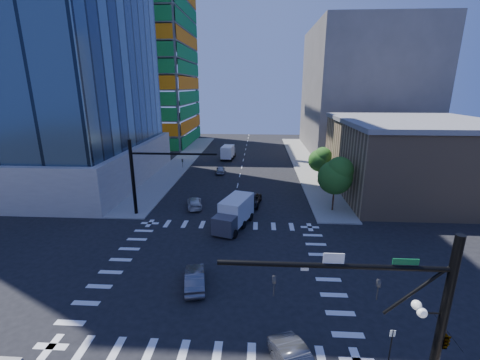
{
  "coord_description": "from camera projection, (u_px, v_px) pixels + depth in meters",
  "views": [
    {
      "loc": [
        3.23,
        -23.89,
        14.97
      ],
      "look_at": [
        1.33,
        8.0,
        5.6
      ],
      "focal_mm": 24.0,
      "sensor_mm": 36.0,
      "label": 1
    }
  ],
  "objects": [
    {
      "name": "tree_south",
      "position": [
        337.0,
        175.0,
        38.56
      ],
      "size": [
        4.16,
        4.16,
        6.82
      ],
      "color": "#382316",
      "rests_on": "sidewalk_ne"
    },
    {
      "name": "bg_building_ne",
      "position": [
        362.0,
        90.0,
        74.48
      ],
      "size": [
        24.0,
        30.0,
        28.0
      ],
      "primitive_type": "cube",
      "color": "#66605B",
      "rests_on": "ground"
    },
    {
      "name": "signal_mast_se",
      "position": [
        422.0,
        319.0,
        14.25
      ],
      "size": [
        10.51,
        2.48,
        9.0
      ],
      "color": "black",
      "rests_on": "sidewalk_se"
    },
    {
      "name": "car_sb_near",
      "position": [
        194.0,
        202.0,
        41.09
      ],
      "size": [
        2.73,
        4.65,
        1.26
      ],
      "primitive_type": "imported",
      "rotation": [
        0.0,
        0.0,
        3.37
      ],
      "color": "silver",
      "rests_on": "ground"
    },
    {
      "name": "commercial_building",
      "position": [
        412.0,
        157.0,
        45.43
      ],
      "size": [
        20.5,
        22.5,
        10.6
      ],
      "color": "#907453",
      "rests_on": "ground"
    },
    {
      "name": "no_parking_sign",
      "position": [
        391.0,
        343.0,
        17.66
      ],
      "size": [
        0.3,
        0.06,
        2.2
      ],
      "color": "black",
      "rests_on": "ground"
    },
    {
      "name": "ground",
      "position": [
        219.0,
        269.0,
        27.28
      ],
      "size": [
        160.0,
        160.0,
        0.0
      ],
      "primitive_type": "plane",
      "color": "black",
      "rests_on": "ground"
    },
    {
      "name": "car_sb_cross",
      "position": [
        195.0,
        278.0,
        24.76
      ],
      "size": [
        2.26,
        4.42,
        1.39
      ],
      "primitive_type": "imported",
      "rotation": [
        0.0,
        0.0,
        3.34
      ],
      "color": "#55545A",
      "rests_on": "ground"
    },
    {
      "name": "box_truck_far",
      "position": [
        228.0,
        153.0,
        68.35
      ],
      "size": [
        2.83,
        5.73,
        2.91
      ],
      "rotation": [
        0.0,
        0.0,
        3.06
      ],
      "color": "black",
      "rests_on": "ground"
    },
    {
      "name": "tree_north",
      "position": [
        321.0,
        159.0,
        50.23
      ],
      "size": [
        3.54,
        3.52,
        5.78
      ],
      "color": "#382316",
      "rests_on": "sidewalk_ne"
    },
    {
      "name": "road_markings",
      "position": [
        219.0,
        269.0,
        27.27
      ],
      "size": [
        20.0,
        20.0,
        0.01
      ],
      "primitive_type": "cube",
      "color": "silver",
      "rests_on": "ground"
    },
    {
      "name": "box_truck_near",
      "position": [
        233.0,
        216.0,
        34.91
      ],
      "size": [
        4.31,
        6.5,
        3.15
      ],
      "rotation": [
        0.0,
        0.0,
        -0.32
      ],
      "color": "black",
      "rests_on": "ground"
    },
    {
      "name": "signal_mast_nw",
      "position": [
        145.0,
        171.0,
        37.32
      ],
      "size": [
        10.2,
        0.4,
        9.0
      ],
      "color": "black",
      "rests_on": "sidewalk_nw"
    },
    {
      "name": "sidewalk_nw",
      "position": [
        183.0,
        161.0,
        66.28
      ],
      "size": [
        5.0,
        60.0,
        0.15
      ],
      "primitive_type": "cube",
      "color": "gray",
      "rests_on": "ground"
    },
    {
      "name": "car_nb_far",
      "position": [
        251.0,
        200.0,
        41.75
      ],
      "size": [
        2.95,
        5.27,
        1.39
      ],
      "primitive_type": "imported",
      "rotation": [
        0.0,
        0.0,
        -0.13
      ],
      "color": "black",
      "rests_on": "ground"
    },
    {
      "name": "construction_building",
      "position": [
        140.0,
        47.0,
        81.24
      ],
      "size": [
        25.16,
        34.5,
        70.6
      ],
      "color": "slate",
      "rests_on": "ground"
    },
    {
      "name": "sidewalk_ne",
      "position": [
        304.0,
        163.0,
        64.86
      ],
      "size": [
        5.0,
        60.0,
        0.15
      ],
      "primitive_type": "cube",
      "color": "gray",
      "rests_on": "ground"
    },
    {
      "name": "car_sb_mid",
      "position": [
        220.0,
        170.0,
        57.16
      ],
      "size": [
        1.81,
        3.85,
        1.27
      ],
      "primitive_type": "imported",
      "rotation": [
        0.0,
        0.0,
        3.23
      ],
      "color": "#9EA2A5",
      "rests_on": "ground"
    }
  ]
}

